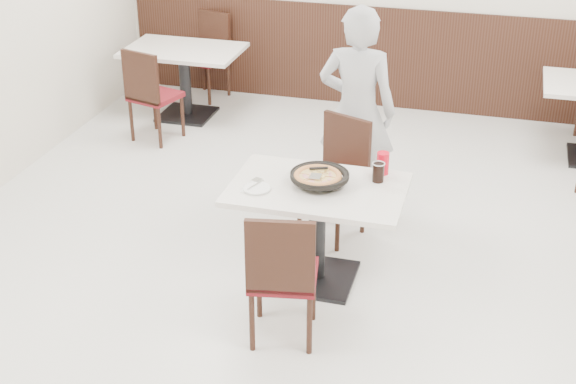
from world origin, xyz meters
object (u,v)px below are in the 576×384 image
(chair_far, at_px, (332,181))
(bg_chair_left_far, at_px, (205,57))
(diner_person, at_px, (357,111))
(bg_table_left, at_px, (185,83))
(chair_near, at_px, (283,272))
(pizza, at_px, (318,178))
(bg_chair_left_near, at_px, (155,94))
(side_plate, at_px, (257,188))
(main_table, at_px, (317,234))
(red_cup, at_px, (383,163))
(cola_glass, at_px, (378,173))
(pizza_pan, at_px, (320,179))

(chair_far, bearing_deg, bg_chair_left_far, -30.72)
(diner_person, relative_size, bg_table_left, 1.44)
(chair_near, bearing_deg, pizza, 76.01)
(bg_chair_left_near, height_order, bg_chair_left_far, same)
(pizza, distance_m, side_plate, 0.42)
(main_table, bearing_deg, bg_chair_left_near, 135.89)
(bg_chair_left_near, distance_m, bg_chair_left_far, 1.26)
(red_cup, bearing_deg, bg_chair_left_near, 145.29)
(pizza, distance_m, red_cup, 0.51)
(cola_glass, distance_m, bg_table_left, 3.59)
(main_table, distance_m, chair_near, 0.70)
(cola_glass, bearing_deg, bg_table_left, 134.32)
(main_table, xyz_separation_m, diner_person, (0.04, 1.17, 0.49))
(bg_table_left, xyz_separation_m, bg_chair_left_far, (0.00, 0.60, 0.10))
(diner_person, bearing_deg, pizza_pan, 89.01)
(pizza_pan, relative_size, pizza, 1.06)
(chair_near, distance_m, diner_person, 1.91)
(chair_far, relative_size, cola_glass, 7.31)
(cola_glass, distance_m, red_cup, 0.13)
(chair_near, height_order, chair_far, same)
(chair_far, bearing_deg, cola_glass, 153.87)
(pizza, xyz_separation_m, bg_chair_left_near, (-2.15, 2.08, -0.34))
(pizza, bearing_deg, diner_person, 87.94)
(side_plate, height_order, bg_chair_left_far, bg_chair_left_far)
(bg_table_left, bearing_deg, chair_far, -45.21)
(diner_person, distance_m, bg_chair_left_far, 3.08)
(chair_near, bearing_deg, side_plate, 112.19)
(pizza, relative_size, cola_glass, 2.31)
(chair_near, xyz_separation_m, pizza_pan, (0.05, 0.72, 0.32))
(diner_person, height_order, bg_table_left, diner_person)
(pizza_pan, distance_m, bg_chair_left_far, 3.94)
(chair_near, distance_m, pizza_pan, 0.79)
(main_table, xyz_separation_m, bg_table_left, (-2.11, 2.74, 0.00))
(bg_chair_left_far, bearing_deg, side_plate, 133.69)
(chair_far, height_order, red_cup, chair_far)
(cola_glass, bearing_deg, pizza, -153.97)
(diner_person, bearing_deg, bg_table_left, -35.51)
(bg_table_left, bearing_deg, cola_glass, -45.68)
(chair_far, height_order, bg_chair_left_near, same)
(chair_near, xyz_separation_m, bg_chair_left_near, (-2.10, 2.78, 0.00))
(red_cup, bearing_deg, pizza, -140.93)
(red_cup, distance_m, bg_chair_left_near, 3.12)
(side_plate, bearing_deg, chair_far, 66.70)
(pizza, distance_m, bg_chair_left_far, 3.96)
(pizza_pan, height_order, bg_table_left, pizza_pan)
(pizza_pan, bearing_deg, bg_table_left, 127.91)
(diner_person, bearing_deg, chair_near, 88.00)
(pizza, distance_m, bg_table_left, 3.48)
(chair_near, height_order, cola_glass, chair_near)
(diner_person, bearing_deg, main_table, 88.89)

